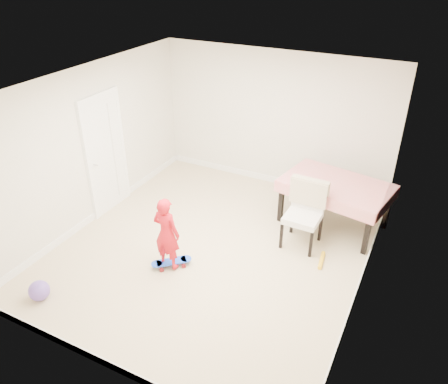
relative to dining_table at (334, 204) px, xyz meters
The scene contains 17 objects.
ground 2.17m from the dining_table, 134.30° to the right, with size 5.00×5.00×0.00m, color tan.
ceiling 3.05m from the dining_table, 134.30° to the right, with size 4.50×5.00×0.04m, color white.
wall_back 1.98m from the dining_table, 147.21° to the left, with size 4.50×0.04×2.60m, color beige.
wall_front 4.36m from the dining_table, 110.37° to the right, with size 4.50×0.04×2.60m, color beige.
wall_left 4.12m from the dining_table, 157.72° to the right, with size 0.04×5.00×2.60m, color beige.
wall_right 1.92m from the dining_table, 63.96° to the right, with size 0.04×5.00×2.60m, color beige.
door 3.95m from the dining_table, 161.75° to the right, with size 0.10×0.94×2.11m, color white.
baseboard_back 1.81m from the dining_table, 146.94° to the left, with size 4.50×0.02×0.12m, color white.
baseboard_front 4.29m from the dining_table, 110.32° to the right, with size 4.50×0.02×0.12m, color white.
baseboard_left 4.04m from the dining_table, 157.77° to the right, with size 0.02×5.00×0.12m, color white.
baseboard_right 1.73m from the dining_table, 63.66° to the right, with size 0.02×5.00×0.12m, color white.
dining_table is the anchor object (origin of this frame).
dining_chair 0.85m from the dining_table, 110.84° to the right, with size 0.58×0.66×1.07m, color white, non-canonical shape.
skateboard 2.86m from the dining_table, 130.15° to the right, with size 0.60×0.22×0.09m, color blue, non-canonical shape.
child 2.89m from the dining_table, 129.99° to the right, with size 0.42×0.27×1.14m, color red.
balloon 4.68m from the dining_table, 130.52° to the right, with size 0.28×0.28×0.28m, color #6649AF.
foam_toy 1.15m from the dining_table, 82.72° to the right, with size 0.06×0.06×0.40m, color yellow.
Camera 1 is at (2.65, -4.85, 4.19)m, focal length 35.00 mm.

